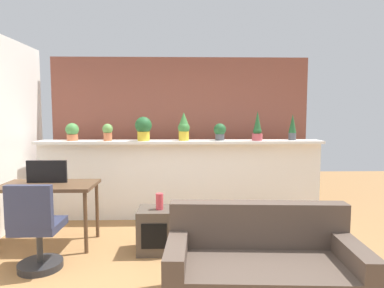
{
  "coord_description": "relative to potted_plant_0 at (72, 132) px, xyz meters",
  "views": [
    {
      "loc": [
        0.05,
        -2.94,
        1.58
      ],
      "look_at": [
        0.15,
        1.03,
        1.22
      ],
      "focal_mm": 31.06,
      "sensor_mm": 36.0,
      "label": 1
    }
  ],
  "objects": [
    {
      "name": "potted_plant_1",
      "position": [
        0.53,
        -0.05,
        0.0
      ],
      "size": [
        0.15,
        0.15,
        0.25
      ],
      "color": "#C66B42",
      "rests_on": "plant_shelf"
    },
    {
      "name": "plant_shelf",
      "position": [
        1.59,
        -0.01,
        -0.15
      ],
      "size": [
        4.19,
        0.38,
        0.04
      ],
      "primitive_type": "cube",
      "color": "white",
      "rests_on": "divider_wall"
    },
    {
      "name": "office_chair",
      "position": [
        0.17,
        -1.66,
        -0.93
      ],
      "size": [
        0.44,
        0.45,
        0.91
      ],
      "color": "#262628",
      "rests_on": "ground"
    },
    {
      "name": "potted_plant_4",
      "position": [
        2.18,
        0.01,
        0.0
      ],
      "size": [
        0.18,
        0.18,
        0.25
      ],
      "color": "#4C4C51",
      "rests_on": "plant_shelf"
    },
    {
      "name": "side_cube_shelf",
      "position": [
        1.31,
        -1.2,
        -1.07
      ],
      "size": [
        0.4,
        0.41,
        0.5
      ],
      "color": "#4C4238",
      "rests_on": "ground"
    },
    {
      "name": "desk",
      "position": [
        0.03,
        -0.98,
        -0.66
      ],
      "size": [
        1.1,
        0.6,
        0.75
      ],
      "color": "brown",
      "rests_on": "ground"
    },
    {
      "name": "couch",
      "position": [
        2.28,
        -2.3,
        -1.04
      ],
      "size": [
        1.6,
        0.84,
        0.8
      ],
      "color": "brown",
      "rests_on": "ground"
    },
    {
      "name": "divider_wall",
      "position": [
        1.59,
        0.03,
        -0.75
      ],
      "size": [
        4.19,
        0.16,
        1.15
      ],
      "primitive_type": "cube",
      "color": "white",
      "rests_on": "ground"
    },
    {
      "name": "potted_plant_0",
      "position": [
        0.0,
        0.0,
        0.0
      ],
      "size": [
        0.19,
        0.19,
        0.26
      ],
      "color": "#C66B42",
      "rests_on": "plant_shelf"
    },
    {
      "name": "potted_plant_2",
      "position": [
        1.05,
        -0.04,
        0.06
      ],
      "size": [
        0.25,
        0.25,
        0.35
      ],
      "color": "gold",
      "rests_on": "plant_shelf"
    },
    {
      "name": "brick_wall_behind",
      "position": [
        1.59,
        0.63,
        -0.07
      ],
      "size": [
        4.19,
        0.1,
        2.5
      ],
      "primitive_type": "cube",
      "color": "brown",
      "rests_on": "ground"
    },
    {
      "name": "potted_plant_3",
      "position": [
        1.64,
        -0.02,
        0.07
      ],
      "size": [
        0.17,
        0.17,
        0.42
      ],
      "color": "gold",
      "rests_on": "plant_shelf"
    },
    {
      "name": "ground_plane",
      "position": [
        1.59,
        -1.97,
        -1.32
      ],
      "size": [
        12.0,
        12.0,
        0.0
      ],
      "primitive_type": "plane",
      "color": "#9E7042"
    },
    {
      "name": "potted_plant_5",
      "position": [
        2.73,
        -0.05,
        0.04
      ],
      "size": [
        0.15,
        0.15,
        0.44
      ],
      "color": "#B7474C",
      "rests_on": "plant_shelf"
    },
    {
      "name": "tv_monitor",
      "position": [
        -0.02,
        -0.9,
        -0.44
      ],
      "size": [
        0.48,
        0.04,
        0.27
      ],
      "primitive_type": "cube",
      "color": "black",
      "rests_on": "desk"
    },
    {
      "name": "vase_on_shelf",
      "position": [
        1.36,
        -1.22,
        -0.73
      ],
      "size": [
        0.08,
        0.08,
        0.18
      ],
      "primitive_type": "cylinder",
      "color": "#CC3D47",
      "rests_on": "side_cube_shelf"
    },
    {
      "name": "potted_plant_6",
      "position": [
        3.27,
        0.03,
        0.06
      ],
      "size": [
        0.11,
        0.11,
        0.39
      ],
      "color": "#4C4C51",
      "rests_on": "plant_shelf"
    }
  ]
}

